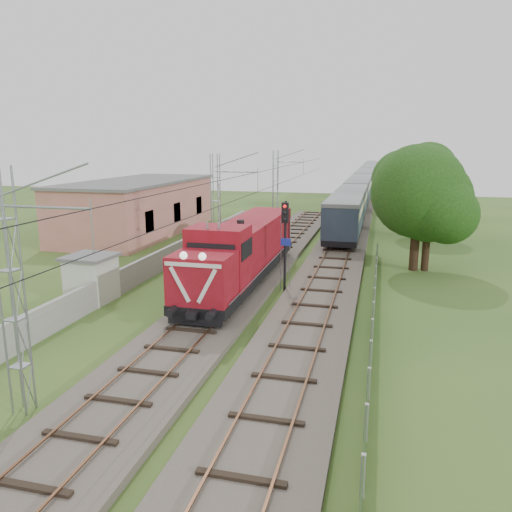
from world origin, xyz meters
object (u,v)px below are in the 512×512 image
(locomotive, at_px, (243,250))
(coach_rake, at_px, (365,179))
(signal_post, at_px, (285,230))
(relay_hut, at_px, (91,278))

(locomotive, height_order, coach_rake, locomotive)
(signal_post, height_order, relay_hut, signal_post)
(relay_hut, bearing_deg, signal_post, 23.18)
(signal_post, distance_m, relay_hut, 11.30)
(coach_rake, distance_m, relay_hut, 71.43)
(locomotive, xyz_separation_m, coach_rake, (5.00, 65.33, 0.22))
(coach_rake, distance_m, signal_post, 66.04)
(signal_post, relative_size, relay_hut, 2.04)
(signal_post, xyz_separation_m, relay_hut, (-10.15, -4.34, -2.40))
(locomotive, xyz_separation_m, signal_post, (2.75, -0.66, 1.47))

